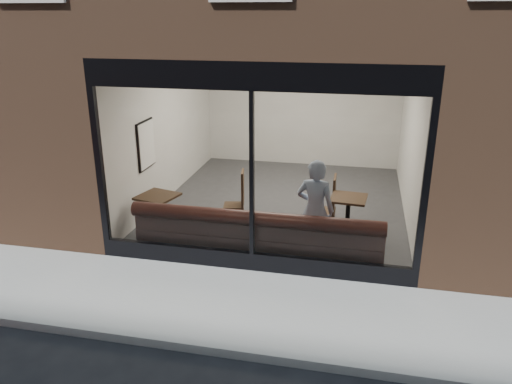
% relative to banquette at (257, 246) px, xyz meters
% --- Properties ---
extents(ground, '(120.00, 120.00, 0.00)m').
position_rel_banquette_xyz_m(ground, '(0.00, -2.45, -0.23)').
color(ground, black).
rests_on(ground, ground).
extents(sidewalk_near, '(40.00, 2.00, 0.01)m').
position_rel_banquette_xyz_m(sidewalk_near, '(0.00, -1.45, -0.22)').
color(sidewalk_near, gray).
rests_on(sidewalk_near, ground).
extents(kerb_near, '(40.00, 0.10, 0.12)m').
position_rel_banquette_xyz_m(kerb_near, '(0.00, -2.50, -0.17)').
color(kerb_near, gray).
rests_on(kerb_near, ground).
extents(host_building_pier_left, '(2.50, 12.00, 3.20)m').
position_rel_banquette_xyz_m(host_building_pier_left, '(-3.75, 5.55, 1.38)').
color(host_building_pier_left, brown).
rests_on(host_building_pier_left, ground).
extents(host_building_pier_right, '(2.50, 12.00, 3.20)m').
position_rel_banquette_xyz_m(host_building_pier_right, '(3.75, 5.55, 1.38)').
color(host_building_pier_right, brown).
rests_on(host_building_pier_right, ground).
extents(host_building_backfill, '(5.00, 6.00, 3.20)m').
position_rel_banquette_xyz_m(host_building_backfill, '(0.00, 8.55, 1.38)').
color(host_building_backfill, brown).
rests_on(host_building_backfill, ground).
extents(cafe_floor, '(6.00, 6.00, 0.00)m').
position_rel_banquette_xyz_m(cafe_floor, '(0.00, 2.55, -0.21)').
color(cafe_floor, '#2D2D30').
rests_on(cafe_floor, ground).
extents(cafe_ceiling, '(6.00, 6.00, 0.00)m').
position_rel_banquette_xyz_m(cafe_ceiling, '(0.00, 2.55, 2.97)').
color(cafe_ceiling, white).
rests_on(cafe_ceiling, host_building_upper).
extents(cafe_wall_back, '(5.00, 0.00, 5.00)m').
position_rel_banquette_xyz_m(cafe_wall_back, '(0.00, 5.54, 1.37)').
color(cafe_wall_back, beige).
rests_on(cafe_wall_back, ground).
extents(cafe_wall_left, '(0.00, 6.00, 6.00)m').
position_rel_banquette_xyz_m(cafe_wall_left, '(-2.49, 2.55, 1.37)').
color(cafe_wall_left, beige).
rests_on(cafe_wall_left, ground).
extents(cafe_wall_right, '(0.00, 6.00, 6.00)m').
position_rel_banquette_xyz_m(cafe_wall_right, '(2.49, 2.55, 1.37)').
color(cafe_wall_right, beige).
rests_on(cafe_wall_right, ground).
extents(storefront_kick, '(5.00, 0.10, 0.30)m').
position_rel_banquette_xyz_m(storefront_kick, '(0.00, -0.40, -0.08)').
color(storefront_kick, black).
rests_on(storefront_kick, ground).
extents(storefront_header, '(5.00, 0.10, 0.40)m').
position_rel_banquette_xyz_m(storefront_header, '(0.00, -0.40, 2.77)').
color(storefront_header, black).
rests_on(storefront_header, host_building_upper).
extents(storefront_mullion, '(0.06, 0.10, 2.50)m').
position_rel_banquette_xyz_m(storefront_mullion, '(0.00, -0.40, 1.32)').
color(storefront_mullion, black).
rests_on(storefront_mullion, storefront_kick).
extents(storefront_glass, '(4.80, 0.00, 4.80)m').
position_rel_banquette_xyz_m(storefront_glass, '(0.00, -0.43, 1.33)').
color(storefront_glass, white).
rests_on(storefront_glass, storefront_kick).
extents(banquette, '(4.00, 0.55, 0.45)m').
position_rel_banquette_xyz_m(banquette, '(0.00, 0.00, 0.00)').
color(banquette, '#361713').
rests_on(banquette, cafe_floor).
extents(person, '(0.66, 0.48, 1.68)m').
position_rel_banquette_xyz_m(person, '(0.89, 0.23, 0.62)').
color(person, '#9AAECD').
rests_on(person, cafe_floor).
extents(cafe_table_left, '(0.77, 0.77, 0.04)m').
position_rel_banquette_xyz_m(cafe_table_left, '(-1.94, 0.55, 0.52)').
color(cafe_table_left, '#301F12').
rests_on(cafe_table_left, cafe_floor).
extents(cafe_table_right, '(0.67, 0.67, 0.04)m').
position_rel_banquette_xyz_m(cafe_table_right, '(1.40, 1.17, 0.52)').
color(cafe_table_right, '#301F12').
rests_on(cafe_table_right, cafe_floor).
extents(cafe_chair_left, '(0.43, 0.43, 0.04)m').
position_rel_banquette_xyz_m(cafe_chair_left, '(-0.84, 1.63, 0.01)').
color(cafe_chair_left, '#301F12').
rests_on(cafe_chair_left, cafe_floor).
extents(cafe_chair_right, '(0.47, 0.47, 0.04)m').
position_rel_banquette_xyz_m(cafe_chair_right, '(0.92, 1.70, 0.01)').
color(cafe_chair_right, '#301F12').
rests_on(cafe_chair_right, cafe_floor).
extents(wall_poster, '(0.02, 0.65, 0.87)m').
position_rel_banquette_xyz_m(wall_poster, '(-2.45, 1.38, 1.23)').
color(wall_poster, white).
rests_on(wall_poster, cafe_wall_left).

